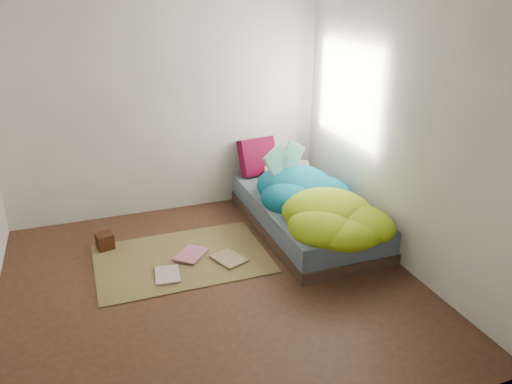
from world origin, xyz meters
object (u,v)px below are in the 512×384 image
at_px(wooden_box, 105,241).
at_px(bed, 305,215).
at_px(pillow_magenta, 258,156).
at_px(floor_book_b, 180,252).
at_px(floor_book_a, 155,276).
at_px(open_book, 285,149).

bearing_deg(wooden_box, bed, -7.92).
relative_size(bed, pillow_magenta, 4.64).
relative_size(bed, floor_book_b, 6.24).
distance_m(pillow_magenta, floor_book_a, 2.06).
bearing_deg(open_book, floor_book_a, -173.63).
bearing_deg(pillow_magenta, floor_book_b, -149.75).
xyz_separation_m(bed, open_book, (-0.12, 0.30, 0.65)).
bearing_deg(floor_book_a, wooden_box, 124.02).
bearing_deg(wooden_box, floor_book_a, -62.58).
height_order(bed, open_book, open_book).
height_order(open_book, floor_book_a, open_book).
relative_size(pillow_magenta, open_book, 0.95).
xyz_separation_m(wooden_box, floor_book_a, (0.37, -0.71, -0.07)).
xyz_separation_m(pillow_magenta, wooden_box, (-1.83, -0.63, -0.47)).
height_order(pillow_magenta, wooden_box, pillow_magenta).
bearing_deg(bed, pillow_magenta, 102.45).
distance_m(bed, wooden_box, 2.06).
distance_m(pillow_magenta, open_book, 0.67).
distance_m(bed, pillow_magenta, 1.01).
xyz_separation_m(bed, wooden_box, (-2.04, 0.28, -0.08)).
relative_size(open_book, wooden_box, 2.94).
distance_m(open_book, floor_book_b, 1.53).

